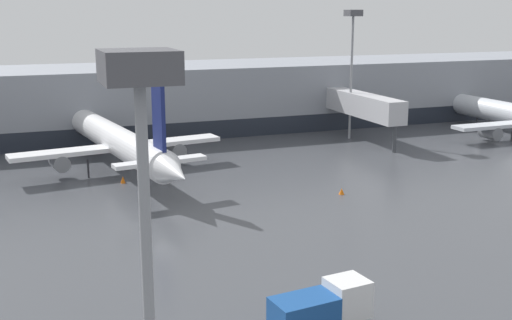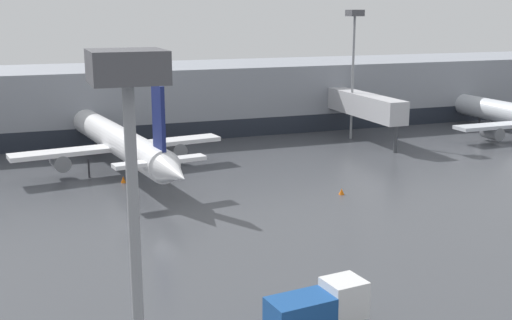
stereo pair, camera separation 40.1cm
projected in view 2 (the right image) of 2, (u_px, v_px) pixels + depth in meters
terminal_building at (90, 102)px, 84.44m from camera, size 160.00×31.77×9.00m
parked_jet_1 at (120, 142)px, 65.53m from camera, size 21.88×34.69×10.15m
service_truck_0 at (319, 306)px, 32.79m from camera, size 5.46×2.54×2.69m
traffic_cone_0 at (123, 179)px, 62.05m from camera, size 0.49×0.49×0.67m
traffic_cone_4 at (342, 191)px, 58.12m from camera, size 0.51×0.51×0.57m
apron_light_mast_0 at (132, 171)px, 16.01m from camera, size 1.80×1.80×15.39m
apron_light_mast_3 at (354, 36)px, 80.56m from camera, size 1.80×1.80×16.36m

